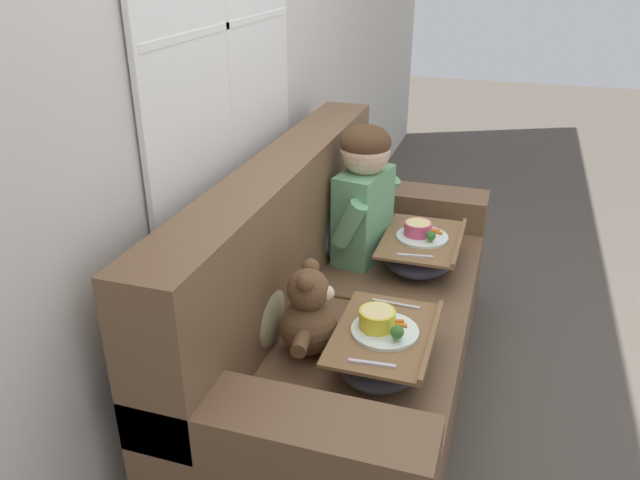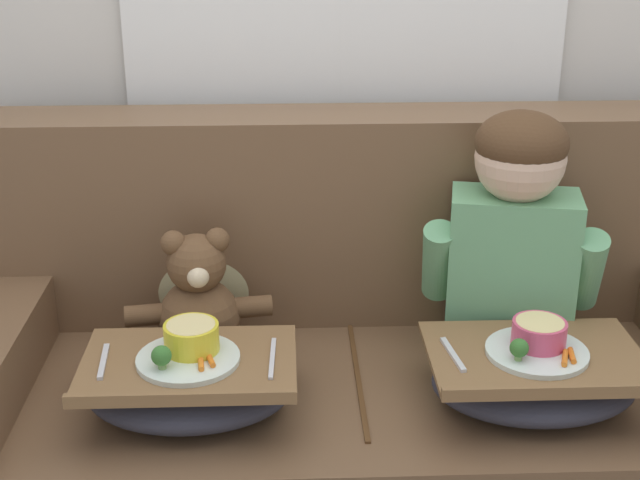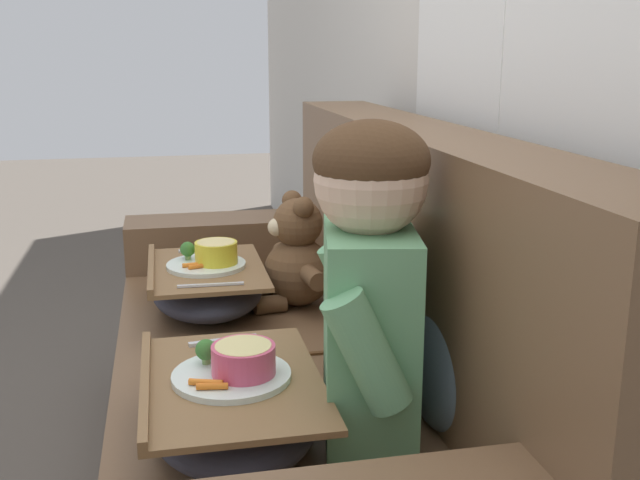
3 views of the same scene
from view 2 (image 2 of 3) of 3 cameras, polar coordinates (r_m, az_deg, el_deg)
name	(u,v)px [view 2 (image 2 of 3)]	position (r m, az deg, el deg)	size (l,w,h in m)	color
couch	(353,388)	(2.25, 2.15, -9.44)	(1.93, 0.85, 1.00)	brown
throw_pillow_behind_child	(494,261)	(2.34, 11.07, -1.32)	(0.35, 0.17, 0.36)	slate
throw_pillow_behind_teddy	(204,266)	(2.29, -7.45, -1.63)	(0.32, 0.15, 0.33)	tan
child_figure	(515,224)	(2.13, 12.35, 0.98)	(0.44, 0.24, 0.60)	#66A370
teddy_bear	(199,304)	(2.15, -7.77, -4.07)	(0.35, 0.25, 0.33)	brown
lap_tray_child	(534,377)	(2.02, 13.55, -8.52)	(0.47, 0.33, 0.20)	#2D2D38
lap_tray_teddy	(190,384)	(1.95, -8.33, -9.09)	(0.46, 0.32, 0.20)	#2D2D38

